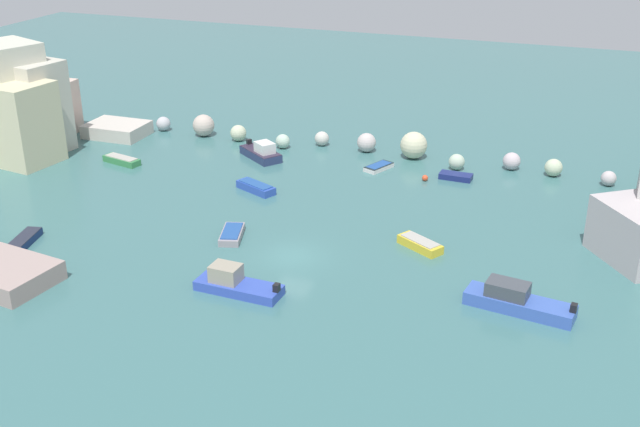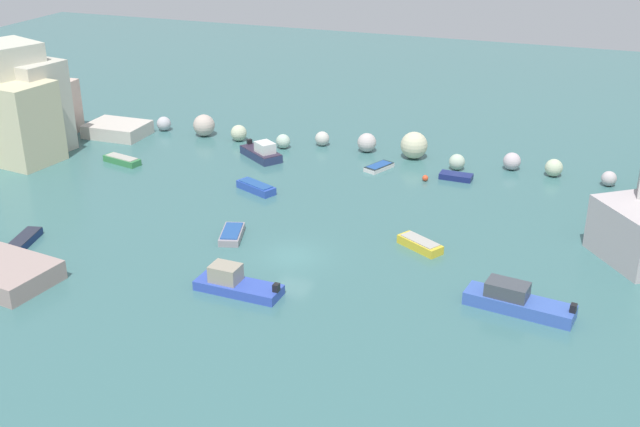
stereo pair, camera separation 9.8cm
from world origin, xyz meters
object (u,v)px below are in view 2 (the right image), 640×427
(moored_boat_9, at_px, (232,234))
(moored_boat_2, at_px, (262,152))
(moored_boat_3, at_px, (420,244))
(moored_boat_4, at_px, (256,187))
(channel_buoy, at_px, (425,178))
(moored_boat_5, at_px, (516,301))
(moored_boat_6, at_px, (456,176))
(moored_boat_7, at_px, (122,160))
(moored_boat_8, at_px, (379,167))
(moored_boat_0, at_px, (235,283))
(moored_boat_1, at_px, (24,241))

(moored_boat_9, bearing_deg, moored_boat_2, -179.89)
(moored_boat_3, distance_m, moored_boat_4, 16.49)
(moored_boat_3, bearing_deg, channel_buoy, 132.75)
(moored_boat_5, xyz_separation_m, moored_boat_6, (-7.77, 20.65, -0.39))
(moored_boat_7, xyz_separation_m, moored_boat_8, (22.51, 6.66, -0.08))
(moored_boat_0, distance_m, moored_boat_5, 17.47)
(moored_boat_1, bearing_deg, moored_boat_0, 73.94)
(moored_boat_5, height_order, moored_boat_8, moored_boat_5)
(moored_boat_4, bearing_deg, moored_boat_8, 70.85)
(moored_boat_1, bearing_deg, moored_boat_8, 127.29)
(channel_buoy, xyz_separation_m, moored_boat_4, (-12.72, -7.22, 0.08))
(moored_boat_8, xyz_separation_m, moored_boat_9, (-6.06, -17.42, 0.05))
(moored_boat_5, xyz_separation_m, moored_boat_8, (-14.72, 20.68, -0.40))
(moored_boat_3, height_order, moored_boat_6, moored_boat_3)
(channel_buoy, relative_size, moored_boat_1, 0.13)
(channel_buoy, xyz_separation_m, moored_boat_9, (-10.60, -16.06, 0.02))
(moored_boat_4, xyz_separation_m, moored_boat_9, (2.11, -8.84, -0.07))
(moored_boat_0, distance_m, moored_boat_8, 24.63)
(moored_boat_5, distance_m, moored_boat_9, 21.04)
(moored_boat_6, bearing_deg, moored_boat_3, 93.48)
(moored_boat_1, height_order, moored_boat_6, moored_boat_1)
(moored_boat_5, height_order, moored_boat_6, moored_boat_5)
(moored_boat_1, relative_size, moored_boat_4, 1.02)
(moored_boat_0, xyz_separation_m, moored_boat_5, (17.05, 3.84, 0.06))
(channel_buoy, relative_size, moored_boat_2, 0.11)
(moored_boat_1, bearing_deg, moored_boat_3, 95.84)
(moored_boat_0, xyz_separation_m, moored_boat_2, (-8.71, 23.50, 0.03))
(moored_boat_3, xyz_separation_m, moored_boat_8, (-7.24, 14.43, -0.11))
(moored_boat_1, relative_size, moored_boat_9, 1.10)
(moored_boat_3, distance_m, moored_boat_8, 16.15)
(moored_boat_5, relative_size, moored_boat_6, 2.39)
(channel_buoy, distance_m, moored_boat_3, 13.34)
(moored_boat_2, distance_m, moored_boat_7, 12.79)
(channel_buoy, height_order, moored_boat_7, moored_boat_7)
(moored_boat_2, relative_size, moored_boat_6, 1.73)
(moored_boat_8, bearing_deg, moored_boat_0, -162.33)
(moored_boat_4, relative_size, moored_boat_8, 1.24)
(moored_boat_3, bearing_deg, moored_boat_6, 122.23)
(channel_buoy, relative_size, moored_boat_8, 0.17)
(moored_boat_0, height_order, moored_boat_8, moored_boat_0)
(moored_boat_0, height_order, moored_boat_5, same)
(moored_boat_3, height_order, moored_boat_9, moored_boat_3)
(moored_boat_3, xyz_separation_m, moored_boat_6, (-0.29, 14.40, -0.09))
(moored_boat_6, distance_m, moored_boat_9, 21.72)
(moored_boat_2, bearing_deg, moored_boat_6, 39.17)
(moored_boat_2, bearing_deg, moored_boat_9, -37.10)
(moored_boat_2, xyz_separation_m, moored_boat_7, (-11.47, -5.65, -0.30))
(moored_boat_0, bearing_deg, moored_boat_3, -131.15)
(moored_boat_1, relative_size, moored_boat_3, 1.10)
(channel_buoy, distance_m, moored_boat_8, 4.75)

